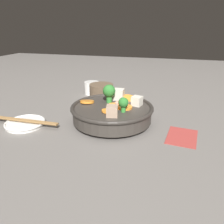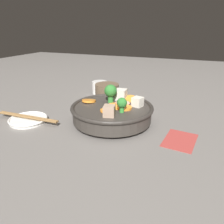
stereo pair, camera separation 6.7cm
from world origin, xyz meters
The scene contains 7 objects.
ground_plane centered at (0.00, 0.00, 0.00)m, with size 3.00×3.00×0.00m, color slate.
stirfry_bowl centered at (0.00, 0.00, 0.04)m, with size 0.25×0.25×0.11m.
side_saucer centered at (-0.09, 0.25, 0.01)m, with size 0.12×0.12×0.01m.
tea_cup centered at (0.27, 0.17, 0.03)m, with size 0.07×0.07×0.05m.
dark_mug centered at (0.18, 0.10, 0.04)m, with size 0.11×0.09×0.07m.
napkin centered at (-0.04, -0.21, 0.00)m, with size 0.12×0.09×0.00m.
chopsticks_pair centered at (-0.09, 0.25, 0.02)m, with size 0.02×0.22×0.01m.
Camera 2 is at (-0.57, -0.24, 0.28)m, focal length 35.00 mm.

